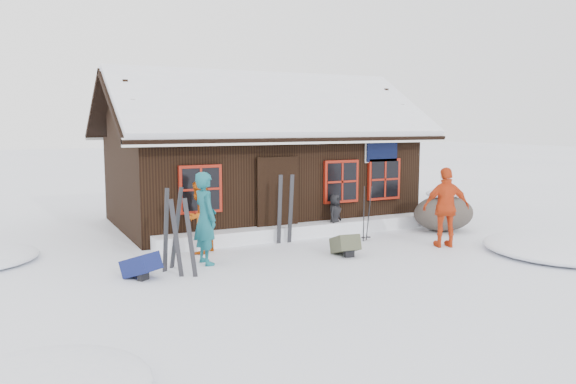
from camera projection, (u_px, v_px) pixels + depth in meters
name	position (u px, v px, depth m)	size (l,w,h in m)	color
ground	(289.00, 263.00, 11.71)	(120.00, 120.00, 0.00)	white
mountain_hut	(258.00, 168.00, 16.60)	(8.90, 6.09, 4.42)	black
snow_drift	(301.00, 230.00, 14.35)	(7.60, 0.60, 0.35)	white
snow_mounds	(314.00, 239.00, 14.10)	(20.60, 13.20, 0.48)	white
skier_teal	(205.00, 218.00, 11.49)	(0.70, 0.46, 1.91)	#145861
skier_orange_left	(199.00, 217.00, 12.48)	(0.79, 0.62, 1.64)	#C2500D
skier_orange_right	(446.00, 207.00, 13.10)	(1.10, 0.46, 1.88)	red
skier_crouched	(335.00, 214.00, 14.67)	(0.52, 0.34, 1.05)	black
boulder	(444.00, 212.00, 15.14)	(1.74, 1.31, 1.02)	#4D453E
ski_pair_left	(171.00, 230.00, 11.13)	(0.53, 0.29, 1.68)	black
ski_pair_mid	(183.00, 239.00, 10.53)	(0.51, 0.19, 1.55)	black
ski_pair_right	(285.00, 210.00, 13.56)	(0.45, 0.11, 1.72)	black
ski_poles	(366.00, 214.00, 13.84)	(0.25, 0.12, 1.39)	black
backpack_blue	(141.00, 269.00, 10.51)	(0.47, 0.62, 0.34)	#121A4E
backpack_olive	(345.00, 248.00, 12.31)	(0.48, 0.63, 0.34)	#424531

